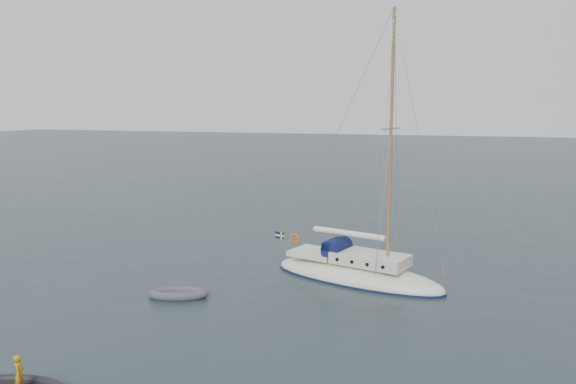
% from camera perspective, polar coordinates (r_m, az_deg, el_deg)
% --- Properties ---
extents(ground, '(300.00, 300.00, 0.00)m').
position_cam_1_polar(ground, '(27.13, 2.82, -10.09)').
color(ground, black).
rests_on(ground, ground).
extents(sailboat, '(9.72, 2.91, 13.85)m').
position_cam_1_polar(sailboat, '(28.76, 7.05, -6.86)').
color(sailboat, beige).
rests_on(sailboat, ground).
extents(dinghy, '(2.77, 1.25, 0.40)m').
position_cam_1_polar(dinghy, '(26.77, -11.07, -10.11)').
color(dinghy, '#505055').
rests_on(dinghy, ground).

